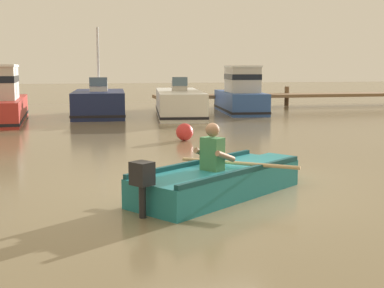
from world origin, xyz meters
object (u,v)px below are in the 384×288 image
object	(u,v)px
moored_boat_blue	(241,95)
mooring_buoy	(185,132)
moored_boat_red	(0,101)
moored_boat_navy	(99,104)
moored_boat_white	(179,104)
rowboat_with_person	(221,180)

from	to	relation	value
moored_boat_blue	mooring_buoy	size ratio (longest dim) A/B	10.11
moored_boat_red	moored_boat_navy	distance (m)	4.06
moored_boat_white	mooring_buoy	bearing A→B (deg)	-99.66
moored_boat_red	moored_boat_navy	world-z (taller)	moored_boat_red
moored_boat_red	moored_boat_white	bearing A→B (deg)	8.59
moored_boat_white	moored_boat_blue	world-z (taller)	moored_boat_blue
moored_boat_navy	moored_boat_white	xyz separation A→B (m)	(3.31, -0.51, -0.00)
moored_boat_blue	mooring_buoy	distance (m)	9.38
mooring_buoy	moored_boat_white	bearing A→B (deg)	80.34
moored_boat_navy	mooring_buoy	world-z (taller)	moored_boat_navy
moored_boat_navy	rowboat_with_person	bearing A→B (deg)	-84.53
moored_boat_blue	mooring_buoy	world-z (taller)	moored_boat_blue
moored_boat_white	moored_boat_navy	bearing A→B (deg)	171.30
rowboat_with_person	moored_boat_white	xyz separation A→B (m)	(1.95, 13.73, 0.26)
moored_boat_navy	moored_boat_red	bearing A→B (deg)	-157.17
moored_boat_navy	moored_boat_blue	size ratio (longest dim) A/B	0.94
moored_boat_red	mooring_buoy	bearing A→B (deg)	-47.94
moored_boat_red	moored_boat_blue	bearing A→B (deg)	10.79
rowboat_with_person	moored_boat_white	size ratio (longest dim) A/B	0.51
moored_boat_white	mooring_buoy	world-z (taller)	moored_boat_white
moored_boat_red	moored_boat_navy	bearing A→B (deg)	22.83
rowboat_with_person	moored_boat_blue	distance (m)	15.41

